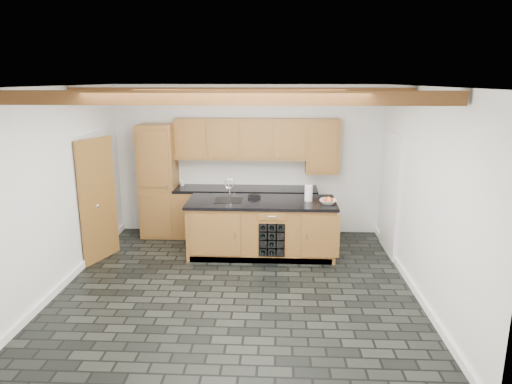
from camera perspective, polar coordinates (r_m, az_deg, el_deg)
ground at (r=6.68m, az=-2.36°, el=-11.70°), size 5.00×5.00×0.00m
room_shell at (r=6.70m, az=-2.82°, el=2.17°), size 5.01×5.00×5.00m
back_cabinetry at (r=8.51m, az=-3.63°, el=0.92°), size 3.65×0.62×2.20m
island at (r=7.68m, az=0.73°, el=-4.48°), size 2.48×0.96×0.93m
faucet at (r=7.63m, az=-3.43°, el=-0.72°), size 0.45×0.40×0.34m
kitchen_scale at (r=7.73m, az=-0.21°, el=-0.53°), size 0.22×0.15×0.06m
fruit_bowl at (r=7.46m, az=8.98°, el=-1.21°), size 0.32×0.32×0.07m
fruit_cluster at (r=7.45m, az=8.99°, el=-0.94°), size 0.16×0.17×0.07m
paper_towel at (r=7.57m, az=6.59°, el=-0.14°), size 0.13×0.13×0.26m
mug at (r=8.72m, az=-9.20°, el=1.10°), size 0.13×0.13×0.10m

